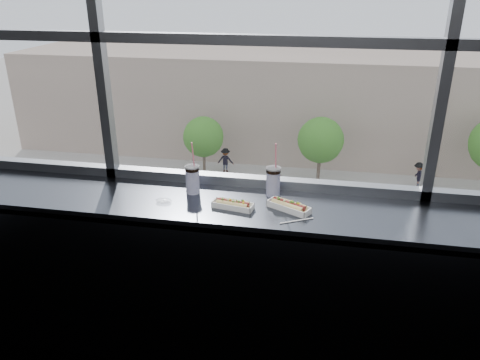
% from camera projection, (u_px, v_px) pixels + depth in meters
% --- Properties ---
extents(wall_back_lower, '(6.00, 0.00, 6.00)m').
position_uv_depth(wall_back_lower, '(259.00, 259.00, 3.20)').
color(wall_back_lower, black).
rests_on(wall_back_lower, ground).
extents(counter, '(6.00, 0.55, 0.06)m').
position_uv_depth(counter, '(253.00, 209.00, 2.75)').
color(counter, '#464B53').
rests_on(counter, ground).
extents(counter_fascia, '(6.00, 0.04, 1.04)m').
position_uv_depth(counter_fascia, '(245.00, 308.00, 2.73)').
color(counter_fascia, '#464B53').
rests_on(counter_fascia, ground).
extents(hotdog_tray_left, '(0.25, 0.12, 0.06)m').
position_uv_depth(hotdog_tray_left, '(233.00, 204.00, 2.69)').
color(hotdog_tray_left, white).
rests_on(hotdog_tray_left, counter).
extents(hotdog_tray_right, '(0.27, 0.19, 0.06)m').
position_uv_depth(hotdog_tray_right, '(289.00, 206.00, 2.67)').
color(hotdog_tray_right, white).
rests_on(hotdog_tray_right, counter).
extents(soda_cup_left, '(0.09, 0.09, 0.34)m').
position_uv_depth(soda_cup_left, '(192.00, 178.00, 2.86)').
color(soda_cup_left, white).
rests_on(soda_cup_left, counter).
extents(soda_cup_right, '(0.09, 0.09, 0.34)m').
position_uv_depth(soda_cup_right, '(273.00, 180.00, 2.82)').
color(soda_cup_right, white).
rests_on(soda_cup_right, counter).
extents(loose_straw, '(0.18, 0.10, 0.01)m').
position_uv_depth(loose_straw, '(297.00, 221.00, 2.55)').
color(loose_straw, white).
rests_on(loose_straw, counter).
extents(wrapper, '(0.10, 0.07, 0.02)m').
position_uv_depth(wrapper, '(164.00, 201.00, 2.76)').
color(wrapper, silver).
rests_on(wrapper, counter).
extents(plaza_ground, '(120.00, 120.00, 0.00)m').
position_uv_depth(plaza_ground, '(321.00, 124.00, 47.05)').
color(plaza_ground, '#A6A198').
rests_on(plaza_ground, ground).
extents(street_asphalt, '(80.00, 10.00, 0.06)m').
position_uv_depth(street_asphalt, '(309.00, 242.00, 25.80)').
color(street_asphalt, black).
rests_on(street_asphalt, plaza_ground).
extents(far_sidewalk, '(80.00, 6.00, 0.04)m').
position_uv_depth(far_sidewalk, '(315.00, 185.00, 33.04)').
color(far_sidewalk, '#A6A198').
rests_on(far_sidewalk, plaza_ground).
extents(far_building, '(50.00, 14.00, 8.00)m').
position_uv_depth(far_building, '(323.00, 97.00, 40.51)').
color(far_building, tan).
rests_on(far_building, plaza_ground).
extents(car_far_a, '(3.12, 6.03, 1.92)m').
position_uv_depth(car_far_a, '(167.00, 184.00, 30.65)').
color(car_far_a, black).
rests_on(car_far_a, street_asphalt).
extents(car_near_b, '(2.62, 6.06, 2.00)m').
position_uv_depth(car_near_b, '(142.00, 249.00, 23.17)').
color(car_near_b, black).
rests_on(car_near_b, street_asphalt).
extents(car_near_c, '(2.82, 6.06, 1.97)m').
position_uv_depth(car_near_c, '(338.00, 270.00, 21.54)').
color(car_near_c, maroon).
rests_on(car_near_c, street_asphalt).
extents(pedestrian_c, '(0.76, 1.01, 2.28)m').
position_uv_depth(pedestrian_c, '(418.00, 173.00, 31.99)').
color(pedestrian_c, '#66605B').
rests_on(pedestrian_c, far_sidewalk).
extents(pedestrian_d, '(0.98, 0.73, 2.20)m').
position_uv_depth(pedestrian_d, '(428.00, 176.00, 31.57)').
color(pedestrian_d, '#66605B').
rests_on(pedestrian_d, far_sidewalk).
extents(pedestrian_b, '(0.89, 0.66, 1.99)m').
position_uv_depth(pedestrian_b, '(275.00, 175.00, 32.03)').
color(pedestrian_b, '#66605B').
rests_on(pedestrian_b, far_sidewalk).
extents(pedestrian_a, '(1.00, 0.75, 2.25)m').
position_uv_depth(pedestrian_a, '(225.00, 158.00, 34.77)').
color(pedestrian_a, '#66605B').
rests_on(pedestrian_a, far_sidewalk).
extents(tree_left, '(2.91, 2.91, 4.54)m').
position_uv_depth(tree_left, '(203.00, 137.00, 33.21)').
color(tree_left, '#47382B').
rests_on(tree_left, far_sidewalk).
extents(tree_center, '(3.15, 3.15, 4.92)m').
position_uv_depth(tree_center, '(321.00, 140.00, 31.71)').
color(tree_center, '#47382B').
rests_on(tree_center, far_sidewalk).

